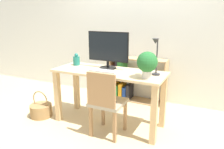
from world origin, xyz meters
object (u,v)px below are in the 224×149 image
object	(u,v)px
monitor	(108,48)
desk_lamp	(156,53)
basket	(41,110)
chair	(106,101)
vase	(76,60)
bookshelf	(128,81)
keyboard	(103,71)
potted_plant	(147,63)

from	to	relation	value
monitor	desk_lamp	world-z (taller)	monitor
basket	chair	bearing A→B (deg)	-2.83
vase	chair	bearing A→B (deg)	-30.16
bookshelf	vase	bearing A→B (deg)	-118.39
keyboard	potted_plant	xyz separation A→B (m)	(0.60, -0.06, 0.17)
desk_lamp	basket	distance (m)	1.89
bookshelf	chair	bearing A→B (deg)	-80.38
keyboard	chair	xyz separation A→B (m)	(0.16, -0.24, -0.31)
keyboard	vase	world-z (taller)	vase
chair	keyboard	bearing A→B (deg)	127.20
monitor	basket	world-z (taller)	monitor
chair	basket	distance (m)	1.18
monitor	chair	bearing A→B (deg)	-66.29
vase	potted_plant	xyz separation A→B (m)	(1.13, -0.22, 0.11)
bookshelf	keyboard	bearing A→B (deg)	-86.94
vase	potted_plant	bearing A→B (deg)	-11.09
monitor	vase	distance (m)	0.54
basket	monitor	bearing A→B (deg)	21.46
vase	potted_plant	world-z (taller)	potted_plant
desk_lamp	chair	size ratio (longest dim) A/B	0.54
potted_plant	chair	world-z (taller)	potted_plant
chair	desk_lamp	bearing A→B (deg)	35.92
desk_lamp	chair	xyz separation A→B (m)	(-0.50, -0.32, -0.58)
desk_lamp	bookshelf	distance (m)	1.39
potted_plant	desk_lamp	bearing A→B (deg)	66.60
monitor	potted_plant	world-z (taller)	monitor
keyboard	potted_plant	size ratio (longest dim) A/B	1.18
monitor	basket	xyz separation A→B (m)	(-0.94, -0.37, -0.93)
vase	desk_lamp	world-z (taller)	desk_lamp
potted_plant	basket	distance (m)	1.78
vase	chair	size ratio (longest dim) A/B	0.21
monitor	keyboard	size ratio (longest dim) A/B	1.61
keyboard	vase	distance (m)	0.55
potted_plant	bookshelf	xyz separation A→B (m)	(-0.66, 1.10, -0.61)
chair	bookshelf	xyz separation A→B (m)	(-0.22, 1.27, -0.13)
vase	bookshelf	world-z (taller)	vase
potted_plant	monitor	bearing A→B (deg)	158.60
basket	potted_plant	bearing A→B (deg)	4.49
vase	chair	distance (m)	0.88
desk_lamp	bookshelf	world-z (taller)	desk_lamp
desk_lamp	vase	bearing A→B (deg)	175.92
keyboard	monitor	bearing A→B (deg)	98.01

